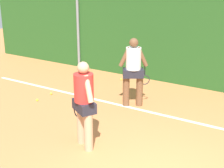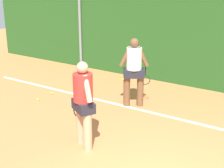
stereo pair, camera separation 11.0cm
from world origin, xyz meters
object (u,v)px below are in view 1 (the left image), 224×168
at_px(player_foreground_near, 84,101).
at_px(player_midcourt, 133,69).
at_px(tennis_ball_6, 37,100).
at_px(tennis_ball_4, 121,79).
at_px(tennis_ball_7, 51,94).

height_order(player_foreground_near, player_midcourt, player_midcourt).
relative_size(player_foreground_near, tennis_ball_6, 28.45).
relative_size(player_midcourt, tennis_ball_6, 28.79).
bearing_deg(tennis_ball_4, player_foreground_near, -69.90).
bearing_deg(tennis_ball_6, player_midcourt, 25.00).
bearing_deg(tennis_ball_7, tennis_ball_6, -89.92).
distance_m(player_foreground_near, tennis_ball_4, 4.68).
xyz_separation_m(player_foreground_near, player_midcourt, (-0.20, 2.53, 0.01)).
xyz_separation_m(player_foreground_near, tennis_ball_6, (-2.69, 1.37, -1.02)).
distance_m(player_foreground_near, tennis_ball_7, 3.49).
bearing_deg(player_midcourt, tennis_ball_6, 172.83).
bearing_deg(tennis_ball_6, tennis_ball_4, 68.88).
xyz_separation_m(player_midcourt, tennis_ball_7, (-2.50, -0.56, -1.03)).
height_order(player_foreground_near, tennis_ball_4, player_foreground_near).
height_order(player_midcourt, tennis_ball_7, player_midcourt).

